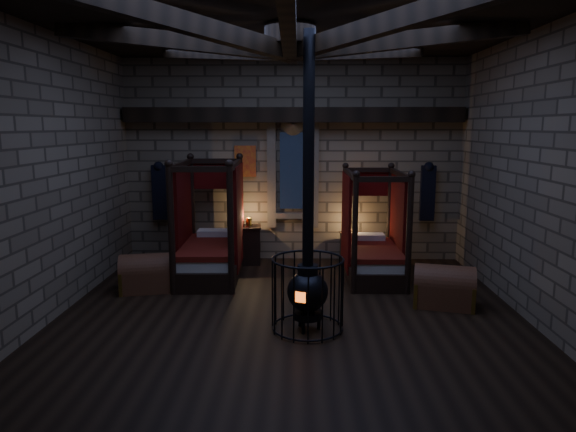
{
  "coord_description": "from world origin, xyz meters",
  "views": [
    {
      "loc": [
        0.13,
        -7.28,
        2.83
      ],
      "look_at": [
        -0.04,
        0.6,
        1.44
      ],
      "focal_mm": 32.0,
      "sensor_mm": 36.0,
      "label": 1
    }
  ],
  "objects_px": {
    "bed_right": "(372,251)",
    "stove": "(308,287)",
    "trunk_left": "(147,274)",
    "trunk_right": "(444,288)",
    "bed_left": "(211,248)"
  },
  "relations": [
    {
      "from": "bed_right",
      "to": "stove",
      "type": "relative_size",
      "value": 0.5
    },
    {
      "from": "trunk_left",
      "to": "trunk_right",
      "type": "height_order",
      "value": "trunk_right"
    },
    {
      "from": "bed_left",
      "to": "bed_right",
      "type": "bearing_deg",
      "value": -1.61
    },
    {
      "from": "bed_right",
      "to": "stove",
      "type": "height_order",
      "value": "stove"
    },
    {
      "from": "stove",
      "to": "bed_right",
      "type": "bearing_deg",
      "value": 85.34
    },
    {
      "from": "trunk_right",
      "to": "trunk_left",
      "type": "bearing_deg",
      "value": -173.46
    },
    {
      "from": "bed_right",
      "to": "trunk_left",
      "type": "bearing_deg",
      "value": -167.67
    },
    {
      "from": "bed_left",
      "to": "trunk_left",
      "type": "bearing_deg",
      "value": -138.49
    },
    {
      "from": "trunk_right",
      "to": "bed_right",
      "type": "bearing_deg",
      "value": 134.44
    },
    {
      "from": "trunk_left",
      "to": "bed_right",
      "type": "bearing_deg",
      "value": 0.37
    },
    {
      "from": "trunk_left",
      "to": "trunk_right",
      "type": "distance_m",
      "value": 4.98
    },
    {
      "from": "bed_left",
      "to": "bed_right",
      "type": "xyz_separation_m",
      "value": [
        3.06,
        0.01,
        -0.04
      ]
    },
    {
      "from": "bed_right",
      "to": "trunk_right",
      "type": "relative_size",
      "value": 1.94
    },
    {
      "from": "bed_right",
      "to": "stove",
      "type": "bearing_deg",
      "value": -116.38
    },
    {
      "from": "bed_right",
      "to": "trunk_right",
      "type": "distance_m",
      "value": 1.84
    }
  ]
}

